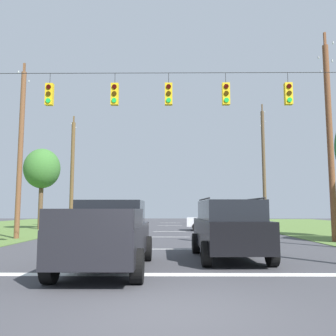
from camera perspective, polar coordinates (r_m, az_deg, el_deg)
The scene contains 18 objects.
ground_plane at distance 6.42m, azimuth -0.51°, elevation -21.80°, with size 120.00×120.00×0.00m, color #3D3D42.
stop_bar_stripe at distance 9.74m, azimuth -0.15°, elevation -16.50°, with size 14.27×0.45×0.01m, color white.
lane_dash_0 at distance 15.68m, azimuth 0.10°, elevation -12.70°, with size 0.15×2.50×0.01m, color white.
lane_dash_1 at distance 22.37m, azimuth 0.22°, elevation -10.85°, with size 0.15×2.50×0.01m, color white.
lane_dash_2 at distance 27.72m, azimuth 0.28°, elevation -10.02°, with size 0.15×2.50×0.01m, color white.
lane_dash_3 at distance 37.60m, azimuth 0.34°, elevation -9.10°, with size 0.15×2.50×0.01m, color white.
lane_dash_4 at distance 45.28m, azimuth 0.36°, elevation -8.66°, with size 0.15×2.50×0.01m, color white.
overhead_signal_span at distance 15.26m, azimuth 0.83°, elevation 4.43°, with size 17.13×0.31×8.07m.
pickup_truck at distance 10.51m, azimuth -9.43°, elevation -10.39°, with size 2.30×5.41×1.95m.
suv_black at distance 12.63m, azimuth 9.60°, elevation -9.29°, with size 2.32×4.85×2.05m.
distant_car_crossing_white at distance 29.26m, azimuth 7.33°, elevation -8.24°, with size 4.44×2.32×1.52m.
distant_car_oncoming at distance 26.57m, azimuth -9.61°, elevation -8.38°, with size 2.34×4.45×1.52m.
distant_car_far_parked at distance 22.71m, azimuth 9.79°, elevation -8.71°, with size 2.14×4.36×1.52m.
utility_pole_mid_right at distance 21.10m, azimuth 24.23°, elevation 4.65°, with size 0.31×1.92×11.37m.
utility_pole_far_right at distance 34.44m, azimuth 14.92°, elevation 0.35°, with size 0.32×1.84×11.54m.
utility_pole_mid_left at distance 22.84m, azimuth -22.32°, elevation 2.54°, with size 0.29×1.62×10.45m.
utility_pole_far_left at distance 33.51m, azimuth -14.93°, elevation -0.81°, with size 0.34×1.68×10.17m.
tree_roadside_right at distance 32.30m, azimuth -19.32°, elevation -0.16°, with size 3.02×3.02×6.80m.
Camera 1 is at (0.11, -6.19, 1.69)m, focal length 38.51 mm.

